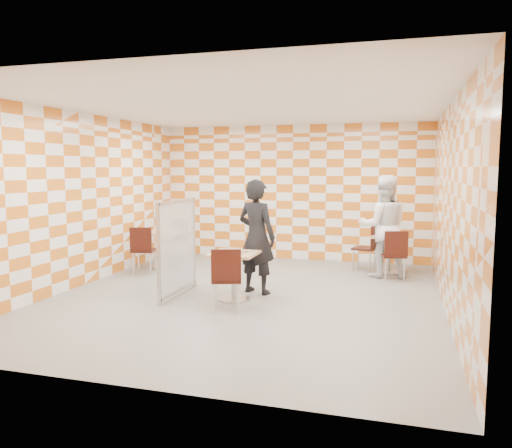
{
  "coord_description": "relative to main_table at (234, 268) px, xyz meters",
  "views": [
    {
      "loc": [
        2.32,
        -7.48,
        2.05
      ],
      "look_at": [
        0.1,
        0.2,
        1.15
      ],
      "focal_mm": 35.0,
      "sensor_mm": 36.0,
      "label": 1
    }
  ],
  "objects": [
    {
      "name": "partition",
      "position": [
        -0.96,
        0.02,
        0.28
      ],
      "size": [
        0.08,
        1.38,
        1.55
      ],
      "color": "white",
      "rests_on": "ground"
    },
    {
      "name": "second_table",
      "position": [
        2.27,
        2.76,
        0.0
      ],
      "size": [
        0.7,
        0.7,
        0.75
      ],
      "color": "#DCB476",
      "rests_on": "ground"
    },
    {
      "name": "chair_empty_far",
      "position": [
        -2.26,
        2.79,
        0.04
      ],
      "size": [
        0.53,
        0.53,
        0.92
      ],
      "color": "black",
      "rests_on": "ground"
    },
    {
      "name": "main_table",
      "position": [
        0.0,
        0.0,
        0.0
      ],
      "size": [
        0.7,
        0.7,
        0.75
      ],
      "color": "#DCB476",
      "rests_on": "ground"
    },
    {
      "name": "chair_empty_near",
      "position": [
        -2.3,
        1.31,
        0.04
      ],
      "size": [
        0.5,
        0.51,
        0.92
      ],
      "color": "black",
      "rests_on": "ground"
    },
    {
      "name": "chair_second_front",
      "position": [
        2.38,
        2.08,
        0.04
      ],
      "size": [
        0.52,
        0.53,
        0.92
      ],
      "color": "black",
      "rests_on": "ground"
    },
    {
      "name": "pizza_on_foil",
      "position": [
        -0.0,
        -0.02,
        0.26
      ],
      "size": [
        0.4,
        0.4,
        0.04
      ],
      "color": "silver",
      "rests_on": "main_table"
    },
    {
      "name": "room_shell",
      "position": [
        0.12,
        0.81,
        0.99
      ],
      "size": [
        7.0,
        7.0,
        7.0
      ],
      "color": "gray",
      "rests_on": "ground"
    },
    {
      "name": "chair_main_front",
      "position": [
        0.11,
        -0.65,
        0.04
      ],
      "size": [
        0.53,
        0.54,
        0.92
      ],
      "color": "black",
      "rests_on": "ground"
    },
    {
      "name": "empty_table",
      "position": [
        -2.23,
        2.01,
        0.0
      ],
      "size": [
        0.7,
        0.7,
        0.75
      ],
      "color": "#DCB476",
      "rests_on": "ground"
    },
    {
      "name": "soda_bottle",
      "position": [
        2.42,
        2.78,
        0.34
      ],
      "size": [
        0.07,
        0.07,
        0.23
      ],
      "color": "black",
      "rests_on": "second_table"
    },
    {
      "name": "chair_second_side",
      "position": [
        1.88,
        2.83,
        0.04
      ],
      "size": [
        0.51,
        0.5,
        0.92
      ],
      "color": "black",
      "rests_on": "ground"
    },
    {
      "name": "sport_bottle",
      "position": [
        2.15,
        2.87,
        0.33
      ],
      "size": [
        0.06,
        0.06,
        0.2
      ],
      "color": "white",
      "rests_on": "second_table"
    },
    {
      "name": "man_dark",
      "position": [
        0.21,
        0.53,
        0.43
      ],
      "size": [
        0.79,
        0.64,
        1.87
      ],
      "primitive_type": "imported",
      "rotation": [
        0.0,
        0.0,
        2.82
      ],
      "color": "black",
      "rests_on": "ground"
    },
    {
      "name": "man_white",
      "position": [
        2.16,
        2.39,
        0.45
      ],
      "size": [
        1.06,
        0.9,
        1.92
      ],
      "primitive_type": "imported",
      "rotation": [
        0.0,
        0.0,
        3.34
      ],
      "color": "white",
      "rests_on": "ground"
    }
  ]
}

